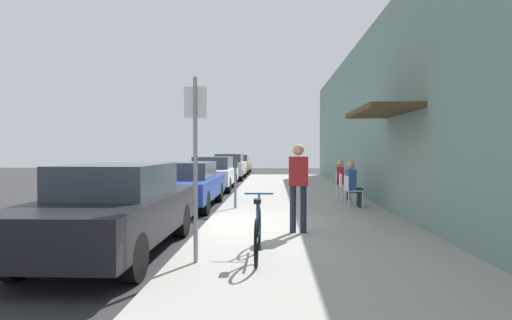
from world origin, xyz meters
TOP-DOWN VIEW (x-y plane):
  - ground_plane at (0.00, 0.00)m, footprint 60.00×60.00m
  - sidewalk_slab at (2.25, 2.00)m, footprint 4.50×32.00m
  - building_facade at (4.65, 1.99)m, footprint 1.40×32.00m
  - parked_car_0 at (-1.10, -1.94)m, footprint 1.80×4.40m
  - parked_car_1 at (-1.10, 3.42)m, footprint 1.80×4.40m
  - parked_car_2 at (-1.10, 8.79)m, footprint 1.80×4.40m
  - parked_car_3 at (-1.10, 15.17)m, footprint 1.80×4.40m
  - parked_car_4 at (-1.10, 20.60)m, footprint 1.80×4.40m
  - parking_meter at (0.45, 2.55)m, footprint 0.12×0.10m
  - street_sign at (0.40, -2.82)m, footprint 0.32×0.06m
  - bicycle_0 at (1.26, -2.51)m, footprint 0.46×1.71m
  - cafe_chair_0 at (3.64, 2.86)m, footprint 0.47×0.47m
  - seated_patron_0 at (3.70, 2.86)m, footprint 0.45×0.38m
  - cafe_chair_1 at (3.64, 3.83)m, footprint 0.45×0.45m
  - cafe_chair_2 at (3.64, 4.65)m, footprint 0.49×0.49m
  - seated_patron_2 at (3.70, 4.64)m, footprint 0.46×0.40m
  - pedestrian_standing at (1.97, -0.70)m, footprint 0.36×0.22m

SIDE VIEW (x-z plane):
  - ground_plane at x=0.00m, z-range 0.00..0.00m
  - sidewalk_slab at x=2.25m, z-range 0.00..0.12m
  - bicycle_0 at x=1.26m, z-range 0.03..0.93m
  - cafe_chair_0 at x=3.64m, z-range 0.19..1.06m
  - cafe_chair_1 at x=3.64m, z-range 0.19..1.06m
  - cafe_chair_2 at x=3.64m, z-range 0.19..1.06m
  - parked_car_1 at x=-1.10m, z-range 0.03..1.37m
  - parked_car_4 at x=-1.10m, z-range 0.03..1.40m
  - parked_car_2 at x=-1.10m, z-range 0.02..1.44m
  - parked_car_0 at x=-1.10m, z-range 0.02..1.49m
  - parked_car_3 at x=-1.10m, z-range 0.02..1.50m
  - seated_patron_0 at x=3.70m, z-range 0.17..1.46m
  - seated_patron_2 at x=3.70m, z-range 0.17..1.46m
  - parking_meter at x=0.45m, z-range 0.23..1.55m
  - pedestrian_standing at x=1.97m, z-range 0.27..1.97m
  - street_sign at x=0.40m, z-range 0.34..2.94m
  - building_facade at x=4.65m, z-range 0.00..5.55m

